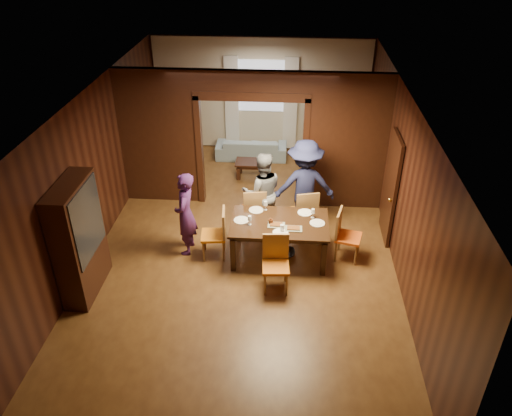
# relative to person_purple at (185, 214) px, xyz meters

# --- Properties ---
(floor) EXTENTS (9.00, 9.00, 0.00)m
(floor) POSITION_rel_person_purple_xyz_m (1.05, 0.30, -0.80)
(floor) COLOR #523017
(floor) RESTS_ON ground
(ceiling) EXTENTS (5.50, 9.00, 0.02)m
(ceiling) POSITION_rel_person_purple_xyz_m (1.05, 0.30, 2.10)
(ceiling) COLOR silver
(ceiling) RESTS_ON room_walls
(room_walls) EXTENTS (5.52, 9.01, 2.90)m
(room_walls) POSITION_rel_person_purple_xyz_m (1.05, 2.19, 0.70)
(room_walls) COLOR black
(room_walls) RESTS_ON floor
(person_purple) EXTENTS (0.39, 0.59, 1.61)m
(person_purple) POSITION_rel_person_purple_xyz_m (0.00, 0.00, 0.00)
(person_purple) COLOR #431D55
(person_purple) RESTS_ON floor
(person_grey) EXTENTS (0.91, 0.77, 1.64)m
(person_grey) POSITION_rel_person_purple_xyz_m (1.33, 0.88, 0.02)
(person_grey) COLOR slate
(person_grey) RESTS_ON floor
(person_navy) EXTENTS (1.29, 0.85, 1.88)m
(person_navy) POSITION_rel_person_purple_xyz_m (2.14, 0.99, 0.13)
(person_navy) COLOR #191C40
(person_navy) RESTS_ON floor
(sofa) EXTENTS (1.81, 0.73, 0.53)m
(sofa) POSITION_rel_person_purple_xyz_m (0.85, 4.15, -0.54)
(sofa) COLOR #8CA6B7
(sofa) RESTS_ON floor
(serving_bowl) EXTENTS (0.36, 0.36, 0.09)m
(serving_bowl) POSITION_rel_person_purple_xyz_m (1.83, -0.02, 0.00)
(serving_bowl) COLOR black
(serving_bowl) RESTS_ON dining_table
(dining_table) EXTENTS (1.74, 1.08, 0.76)m
(dining_table) POSITION_rel_person_purple_xyz_m (1.71, -0.07, -0.42)
(dining_table) COLOR black
(dining_table) RESTS_ON floor
(coffee_table) EXTENTS (0.80, 0.50, 0.40)m
(coffee_table) POSITION_rel_person_purple_xyz_m (0.96, 3.08, -0.60)
(coffee_table) COLOR black
(coffee_table) RESTS_ON floor
(chair_left) EXTENTS (0.48, 0.48, 0.97)m
(chair_left) POSITION_rel_person_purple_xyz_m (0.51, -0.13, -0.32)
(chair_left) COLOR orange
(chair_left) RESTS_ON floor
(chair_right) EXTENTS (0.53, 0.53, 0.97)m
(chair_right) POSITION_rel_person_purple_xyz_m (2.96, -0.01, -0.32)
(chair_right) COLOR #EE5B16
(chair_right) RESTS_ON floor
(chair_far_l) EXTENTS (0.51, 0.51, 0.97)m
(chair_far_l) POSITION_rel_person_purple_xyz_m (1.18, 0.79, -0.32)
(chair_far_l) COLOR #D14D13
(chair_far_l) RESTS_ON floor
(chair_far_r) EXTENTS (0.54, 0.54, 0.97)m
(chair_far_r) POSITION_rel_person_purple_xyz_m (2.17, 0.81, -0.32)
(chair_far_r) COLOR orange
(chair_far_r) RESTS_ON floor
(chair_near) EXTENTS (0.47, 0.47, 0.97)m
(chair_near) POSITION_rel_person_purple_xyz_m (1.68, -0.96, -0.32)
(chair_near) COLOR orange
(chair_near) RESTS_ON floor
(hutch) EXTENTS (0.40, 1.20, 2.00)m
(hutch) POSITION_rel_person_purple_xyz_m (-1.48, -1.20, 0.20)
(hutch) COLOR black
(hutch) RESTS_ON floor
(door_right) EXTENTS (0.06, 0.90, 2.10)m
(door_right) POSITION_rel_person_purple_xyz_m (3.75, 0.80, 0.25)
(door_right) COLOR black
(door_right) RESTS_ON floor
(window_far) EXTENTS (1.20, 0.03, 1.30)m
(window_far) POSITION_rel_person_purple_xyz_m (1.05, 4.74, 0.90)
(window_far) COLOR silver
(window_far) RESTS_ON back_wall
(curtain_left) EXTENTS (0.35, 0.06, 2.40)m
(curtain_left) POSITION_rel_person_purple_xyz_m (0.30, 4.70, 0.45)
(curtain_left) COLOR white
(curtain_left) RESTS_ON back_wall
(curtain_right) EXTENTS (0.35, 0.06, 2.40)m
(curtain_right) POSITION_rel_person_purple_xyz_m (1.80, 4.70, 0.45)
(curtain_right) COLOR white
(curtain_right) RESTS_ON back_wall
(plate_left) EXTENTS (0.27, 0.27, 0.01)m
(plate_left) POSITION_rel_person_purple_xyz_m (1.02, -0.07, -0.04)
(plate_left) COLOR silver
(plate_left) RESTS_ON dining_table
(plate_far_l) EXTENTS (0.27, 0.27, 0.01)m
(plate_far_l) POSITION_rel_person_purple_xyz_m (1.26, 0.30, -0.04)
(plate_far_l) COLOR silver
(plate_far_l) RESTS_ON dining_table
(plate_far_r) EXTENTS (0.27, 0.27, 0.01)m
(plate_far_r) POSITION_rel_person_purple_xyz_m (2.16, 0.28, -0.04)
(plate_far_r) COLOR white
(plate_far_r) RESTS_ON dining_table
(plate_right) EXTENTS (0.27, 0.27, 0.01)m
(plate_right) POSITION_rel_person_purple_xyz_m (2.37, -0.06, -0.04)
(plate_right) COLOR silver
(plate_right) RESTS_ON dining_table
(plate_near) EXTENTS (0.27, 0.27, 0.01)m
(plate_near) POSITION_rel_person_purple_xyz_m (1.73, -0.41, -0.04)
(plate_near) COLOR white
(plate_near) RESTS_ON dining_table
(platter_a) EXTENTS (0.30, 0.20, 0.04)m
(platter_a) POSITION_rel_person_purple_xyz_m (1.65, -0.19, -0.03)
(platter_a) COLOR gray
(platter_a) RESTS_ON dining_table
(platter_b) EXTENTS (0.30, 0.20, 0.04)m
(platter_b) POSITION_rel_person_purple_xyz_m (1.96, -0.28, -0.03)
(platter_b) COLOR gray
(platter_b) RESTS_ON dining_table
(wineglass_left) EXTENTS (0.08, 0.08, 0.18)m
(wineglass_left) POSITION_rel_person_purple_xyz_m (1.18, -0.19, 0.05)
(wineglass_left) COLOR silver
(wineglass_left) RESTS_ON dining_table
(wineglass_far) EXTENTS (0.08, 0.08, 0.18)m
(wineglass_far) POSITION_rel_person_purple_xyz_m (1.43, 0.33, 0.05)
(wineglass_far) COLOR silver
(wineglass_far) RESTS_ON dining_table
(wineglass_right) EXTENTS (0.08, 0.08, 0.18)m
(wineglass_right) POSITION_rel_person_purple_xyz_m (2.30, 0.12, 0.05)
(wineglass_right) COLOR white
(wineglass_right) RESTS_ON dining_table
(tumbler) EXTENTS (0.07, 0.07, 0.14)m
(tumbler) POSITION_rel_person_purple_xyz_m (1.76, -0.37, 0.03)
(tumbler) COLOR white
(tumbler) RESTS_ON dining_table
(condiment_jar) EXTENTS (0.08, 0.08, 0.11)m
(condiment_jar) POSITION_rel_person_purple_xyz_m (1.55, -0.13, 0.01)
(condiment_jar) COLOR #4B2411
(condiment_jar) RESTS_ON dining_table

